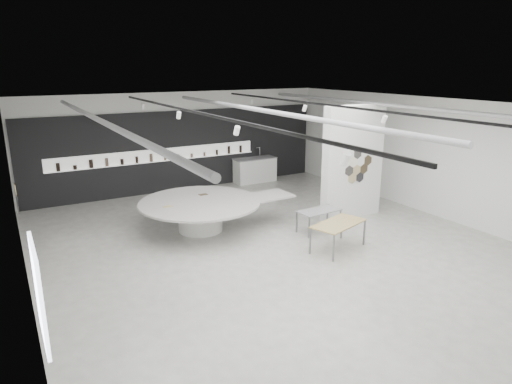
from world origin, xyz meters
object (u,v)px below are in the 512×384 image
kitchen_counter (255,170)px  sample_table_wood (338,225)px  display_island (203,211)px  sample_table_stone (319,212)px  partition_column (353,163)px

kitchen_counter → sample_table_wood: bearing=-103.3°
display_island → sample_table_stone: display_island is taller
sample_table_stone → kitchen_counter: 6.25m
display_island → sample_table_wood: (2.55, -3.15, 0.10)m
sample_table_wood → kitchen_counter: kitchen_counter is taller
display_island → sample_table_wood: bearing=-53.4°
partition_column → display_island: 4.97m
partition_column → sample_table_stone: partition_column is taller
partition_column → kitchen_counter: partition_column is taller
display_island → sample_table_stone: bearing=-33.6°
kitchen_counter → sample_table_stone: bearing=-102.5°
display_island → kitchen_counter: (4.23, 4.34, -0.08)m
display_island → sample_table_wood: 4.05m
sample_table_stone → kitchen_counter: (1.28, 6.12, -0.08)m
partition_column → display_island: bearing=165.7°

